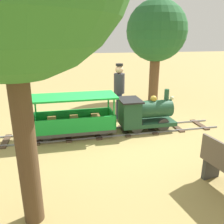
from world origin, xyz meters
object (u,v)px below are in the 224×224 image
locomotive (144,112)px  conductor_person (119,88)px  oak_tree_near (156,32)px  passenger_car (74,120)px

locomotive → conductor_person: 1.11m
locomotive → oak_tree_near: oak_tree_near is taller
oak_tree_near → conductor_person: bearing=-44.8°
passenger_car → conductor_person: 1.70m
locomotive → passenger_car: (0.00, -1.75, -0.06)m
passenger_car → locomotive: bearing=90.0°
conductor_person → oak_tree_near: oak_tree_near is taller
conductor_person → locomotive: bearing=24.9°
locomotive → oak_tree_near: size_ratio=0.41×
locomotive → passenger_car: locomotive is taller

